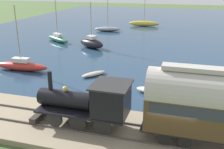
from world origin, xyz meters
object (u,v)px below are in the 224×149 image
(rowboat_mid_harbor, at_px, (223,97))
(rowboat_far_out, at_px, (151,91))
(sailboat_green, at_px, (58,38))
(rowboat_near_shore, at_px, (94,74))
(steam_locomotive, at_px, (92,101))
(sailboat_yellow, at_px, (144,23))
(sailboat_gray, at_px, (108,29))
(sailboat_red, at_px, (21,65))
(sailboat_black, at_px, (92,43))

(rowboat_mid_harbor, height_order, rowboat_far_out, rowboat_far_out)
(sailboat_green, height_order, rowboat_mid_harbor, sailboat_green)
(sailboat_green, height_order, rowboat_far_out, sailboat_green)
(rowboat_far_out, bearing_deg, rowboat_near_shore, 78.97)
(steam_locomotive, height_order, rowboat_near_shore, steam_locomotive)
(sailboat_yellow, height_order, rowboat_mid_harbor, sailboat_yellow)
(sailboat_green, xyz_separation_m, rowboat_near_shore, (-13.28, -10.88, -0.35))
(sailboat_yellow, relative_size, rowboat_far_out, 2.77)
(sailboat_gray, distance_m, rowboat_far_out, 29.65)
(sailboat_green, bearing_deg, rowboat_near_shore, -107.54)
(sailboat_gray, bearing_deg, steam_locomotive, -174.31)
(rowboat_mid_harbor, bearing_deg, steam_locomotive, 73.17)
(sailboat_green, relative_size, rowboat_near_shore, 3.34)
(sailboat_red, relative_size, rowboat_far_out, 2.44)
(sailboat_green, distance_m, rowboat_near_shore, 17.17)
(sailboat_yellow, distance_m, rowboat_far_out, 35.36)
(rowboat_mid_harbor, bearing_deg, sailboat_gray, -24.74)
(sailboat_black, distance_m, sailboat_red, 12.07)
(sailboat_gray, bearing_deg, sailboat_black, 177.25)
(rowboat_far_out, bearing_deg, sailboat_gray, 38.18)
(sailboat_gray, xyz_separation_m, sailboat_green, (-10.87, 4.88, 0.07))
(rowboat_far_out, bearing_deg, rowboat_mid_harbor, -69.94)
(steam_locomotive, xyz_separation_m, sailboat_red, (9.28, 11.52, -1.61))
(rowboat_near_shore, height_order, rowboat_far_out, rowboat_far_out)
(sailboat_green, bearing_deg, sailboat_black, -76.67)
(sailboat_black, bearing_deg, rowboat_near_shore, -130.85)
(sailboat_black, xyz_separation_m, sailboat_green, (2.36, 6.55, -0.18))
(sailboat_gray, height_order, rowboat_far_out, sailboat_gray)
(sailboat_gray, bearing_deg, rowboat_mid_harbor, -155.79)
(sailboat_gray, relative_size, rowboat_mid_harbor, 3.18)
(rowboat_far_out, bearing_deg, steam_locomotive, 172.92)
(steam_locomotive, height_order, sailboat_red, sailboat_red)
(rowboat_mid_harbor, xyz_separation_m, rowboat_far_out, (-0.62, 5.73, 0.06))
(sailboat_yellow, bearing_deg, rowboat_far_out, -173.55)
(rowboat_mid_harbor, bearing_deg, sailboat_black, -7.95)
(sailboat_green, distance_m, rowboat_far_out, 23.51)
(sailboat_green, bearing_deg, sailboat_yellow, 3.68)
(sailboat_red, bearing_deg, sailboat_yellow, -15.53)
(sailboat_yellow, height_order, rowboat_far_out, sailboat_yellow)
(sailboat_black, bearing_deg, rowboat_far_out, -115.15)
(steam_locomotive, bearing_deg, sailboat_green, 31.90)
(sailboat_yellow, xyz_separation_m, sailboat_green, (-18.58, 10.49, -0.06))
(sailboat_red, height_order, rowboat_near_shore, sailboat_red)
(rowboat_near_shore, bearing_deg, rowboat_mid_harbor, -153.55)
(sailboat_yellow, xyz_separation_m, rowboat_near_shore, (-31.86, -0.38, -0.40))
(rowboat_mid_harbor, distance_m, rowboat_near_shore, 12.14)
(sailboat_green, bearing_deg, rowboat_mid_harbor, -91.14)
(sailboat_gray, relative_size, sailboat_yellow, 1.04)
(sailboat_red, xyz_separation_m, rowboat_mid_harbor, (-1.69, -19.93, -0.34))
(steam_locomotive, relative_size, rowboat_mid_harbor, 2.49)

